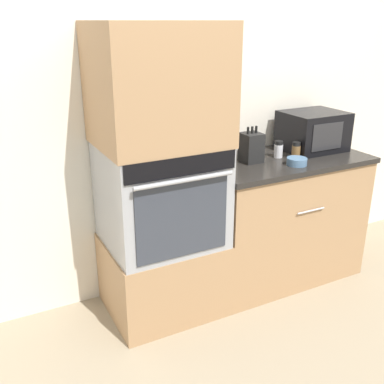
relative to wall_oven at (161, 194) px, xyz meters
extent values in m
plane|color=gray|center=(0.35, -0.30, -0.80)|extent=(12.00, 12.00, 0.00)
cube|color=silver|center=(0.35, 0.33, 0.45)|extent=(8.00, 0.05, 2.50)
cube|color=#A87F56|center=(0.00, 0.00, -0.56)|extent=(0.71, 0.60, 0.49)
cube|color=#9EA0A5|center=(0.00, 0.00, 0.00)|extent=(0.69, 0.59, 0.63)
cube|color=black|center=(0.00, -0.30, 0.26)|extent=(0.66, 0.01, 0.11)
cube|color=#33E54C|center=(0.00, -0.30, 0.26)|extent=(0.09, 0.00, 0.03)
cube|color=#333842|center=(0.00, -0.30, -0.04)|extent=(0.56, 0.01, 0.46)
cylinder|color=#9EA0A5|center=(0.00, -0.33, 0.19)|extent=(0.58, 0.02, 0.02)
cube|color=#A87F56|center=(0.00, 0.00, 0.65)|extent=(0.71, 0.60, 0.67)
cube|color=#A87F56|center=(0.93, 0.00, -0.37)|extent=(1.15, 0.60, 0.88)
cube|color=black|center=(0.93, 0.00, 0.09)|extent=(1.17, 0.63, 0.03)
cylinder|color=#B7B7BC|center=(0.93, -0.31, -0.17)|extent=(0.22, 0.01, 0.01)
cube|color=black|center=(1.23, 0.08, 0.24)|extent=(0.43, 0.35, 0.28)
cube|color=#28282B|center=(1.20, -0.10, 0.24)|extent=(0.26, 0.01, 0.19)
cube|color=black|center=(0.67, 0.03, 0.20)|extent=(0.13, 0.13, 0.19)
cylinder|color=black|center=(0.63, 0.03, 0.32)|extent=(0.02, 0.02, 0.04)
cylinder|color=black|center=(0.67, 0.03, 0.32)|extent=(0.02, 0.02, 0.04)
cylinder|color=black|center=(0.70, 0.03, 0.32)|extent=(0.02, 0.02, 0.04)
cylinder|color=#517599|center=(0.89, -0.17, 0.13)|extent=(0.13, 0.13, 0.05)
cylinder|color=brown|center=(0.98, -0.05, 0.15)|extent=(0.06, 0.06, 0.09)
cylinder|color=black|center=(0.98, -0.05, 0.21)|extent=(0.05, 0.05, 0.02)
cylinder|color=silver|center=(0.89, 0.03, 0.15)|extent=(0.06, 0.06, 0.09)
cylinder|color=black|center=(0.89, 0.03, 0.21)|extent=(0.05, 0.05, 0.03)
cylinder|color=silver|center=(0.70, 0.17, 0.15)|extent=(0.05, 0.05, 0.09)
cylinder|color=red|center=(0.70, 0.17, 0.21)|extent=(0.05, 0.05, 0.03)
camera|label=1|loc=(-1.00, -2.34, 0.99)|focal=42.00mm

